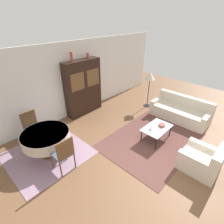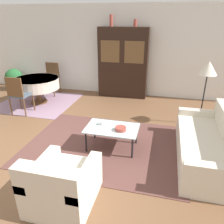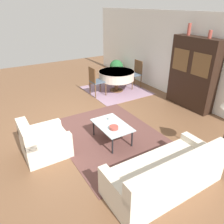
{
  "view_description": "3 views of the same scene",
  "coord_description": "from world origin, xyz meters",
  "px_view_note": "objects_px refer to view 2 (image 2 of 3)",
  "views": [
    {
      "loc": [
        -3.06,
        -1.68,
        3.48
      ],
      "look_at": [
        0.2,
        1.4,
        0.95
      ],
      "focal_mm": 28.0,
      "sensor_mm": 36.0,
      "label": 1
    },
    {
      "loc": [
        1.99,
        -3.15,
        2.34
      ],
      "look_at": [
        1.11,
        0.36,
        0.75
      ],
      "focal_mm": 35.0,
      "sensor_mm": 36.0,
      "label": 2
    },
    {
      "loc": [
        4.77,
        -1.88,
        2.91
      ],
      "look_at": [
        1.11,
        0.36,
        0.75
      ],
      "focal_mm": 35.0,
      "sensor_mm": 36.0,
      "label": 3
    }
  ],
  "objects_px": {
    "vase_short": "(135,23)",
    "display_cabinet": "(123,63)",
    "couch": "(209,146)",
    "coffee_table": "(112,130)",
    "bowl": "(121,129)",
    "cup": "(102,123)",
    "dining_table": "(37,83)",
    "dining_chair_near": "(18,93)",
    "vase_tall": "(111,20)",
    "armchair": "(62,185)",
    "dining_chair_far": "(51,76)",
    "floor_lamp": "(208,71)",
    "potted_plant": "(14,78)"
  },
  "relations": [
    {
      "from": "cup",
      "to": "coffee_table",
      "type": "bearing_deg",
      "value": -19.2
    },
    {
      "from": "dining_chair_far",
      "to": "vase_short",
      "type": "relative_size",
      "value": 4.87
    },
    {
      "from": "dining_chair_near",
      "to": "coffee_table",
      "type": "bearing_deg",
      "value": -20.07
    },
    {
      "from": "armchair",
      "to": "cup",
      "type": "xyz_separation_m",
      "value": [
        0.09,
        1.57,
        0.17
      ]
    },
    {
      "from": "coffee_table",
      "to": "vase_short",
      "type": "distance_m",
      "value": 3.51
    },
    {
      "from": "coffee_table",
      "to": "bowl",
      "type": "xyz_separation_m",
      "value": [
        0.18,
        -0.06,
        0.07
      ]
    },
    {
      "from": "armchair",
      "to": "dining_chair_far",
      "type": "xyz_separation_m",
      "value": [
        -2.36,
        4.17,
        0.28
      ]
    },
    {
      "from": "display_cabinet",
      "to": "armchair",
      "type": "bearing_deg",
      "value": -88.77
    },
    {
      "from": "display_cabinet",
      "to": "vase_short",
      "type": "distance_m",
      "value": 1.18
    },
    {
      "from": "cup",
      "to": "vase_tall",
      "type": "height_order",
      "value": "vase_tall"
    },
    {
      "from": "cup",
      "to": "vase_tall",
      "type": "xyz_separation_m",
      "value": [
        -0.56,
        2.95,
        1.77
      ]
    },
    {
      "from": "dining_table",
      "to": "cup",
      "type": "relative_size",
      "value": 14.84
    },
    {
      "from": "dining_table",
      "to": "potted_plant",
      "type": "distance_m",
      "value": 1.75
    },
    {
      "from": "couch",
      "to": "armchair",
      "type": "height_order",
      "value": "couch"
    },
    {
      "from": "dining_table",
      "to": "dining_chair_near",
      "type": "height_order",
      "value": "dining_chair_near"
    },
    {
      "from": "couch",
      "to": "vase_short",
      "type": "xyz_separation_m",
      "value": [
        -1.81,
        3.02,
        1.88
      ]
    },
    {
      "from": "couch",
      "to": "dining_chair_far",
      "type": "distance_m",
      "value": 5.15
    },
    {
      "from": "dining_chair_far",
      "to": "floor_lamp",
      "type": "xyz_separation_m",
      "value": [
        4.42,
        -1.2,
        0.69
      ]
    },
    {
      "from": "coffee_table",
      "to": "cup",
      "type": "xyz_separation_m",
      "value": [
        -0.22,
        0.08,
        0.08
      ]
    },
    {
      "from": "dining_table",
      "to": "potted_plant",
      "type": "relative_size",
      "value": 1.74
    },
    {
      "from": "coffee_table",
      "to": "bowl",
      "type": "relative_size",
      "value": 4.9
    },
    {
      "from": "coffee_table",
      "to": "dining_table",
      "type": "relative_size",
      "value": 0.78
    },
    {
      "from": "dining_table",
      "to": "floor_lamp",
      "type": "height_order",
      "value": "floor_lamp"
    },
    {
      "from": "vase_tall",
      "to": "potted_plant",
      "type": "bearing_deg",
      "value": -175.48
    },
    {
      "from": "dining_table",
      "to": "vase_short",
      "type": "xyz_separation_m",
      "value": [
        2.59,
        1.2,
        1.59
      ]
    },
    {
      "from": "dining_table",
      "to": "floor_lamp",
      "type": "relative_size",
      "value": 0.85
    },
    {
      "from": "armchair",
      "to": "vase_short",
      "type": "height_order",
      "value": "vase_short"
    },
    {
      "from": "vase_short",
      "to": "floor_lamp",
      "type": "bearing_deg",
      "value": -40.17
    },
    {
      "from": "armchair",
      "to": "display_cabinet",
      "type": "xyz_separation_m",
      "value": [
        -0.1,
        4.52,
        0.74
      ]
    },
    {
      "from": "armchair",
      "to": "vase_short",
      "type": "relative_size",
      "value": 4.45
    },
    {
      "from": "coffee_table",
      "to": "cup",
      "type": "height_order",
      "value": "cup"
    },
    {
      "from": "cup",
      "to": "dining_chair_near",
      "type": "bearing_deg",
      "value": 159.85
    },
    {
      "from": "coffee_table",
      "to": "dining_chair_far",
      "type": "relative_size",
      "value": 1.0
    },
    {
      "from": "floor_lamp",
      "to": "vase_short",
      "type": "bearing_deg",
      "value": 139.83
    },
    {
      "from": "armchair",
      "to": "coffee_table",
      "type": "height_order",
      "value": "armchair"
    },
    {
      "from": "dining_table",
      "to": "couch",
      "type": "bearing_deg",
      "value": -22.49
    },
    {
      "from": "bowl",
      "to": "vase_short",
      "type": "height_order",
      "value": "vase_short"
    },
    {
      "from": "dining_chair_near",
      "to": "bowl",
      "type": "relative_size",
      "value": 4.92
    },
    {
      "from": "vase_tall",
      "to": "floor_lamp",
      "type": "bearing_deg",
      "value": -31.47
    },
    {
      "from": "armchair",
      "to": "dining_chair_near",
      "type": "distance_m",
      "value": 3.43
    },
    {
      "from": "dining_chair_near",
      "to": "dining_table",
      "type": "bearing_deg",
      "value": 90.0
    },
    {
      "from": "armchair",
      "to": "bowl",
      "type": "bearing_deg",
      "value": 71.21
    },
    {
      "from": "display_cabinet",
      "to": "floor_lamp",
      "type": "bearing_deg",
      "value": -35.62
    },
    {
      "from": "vase_short",
      "to": "armchair",
      "type": "bearing_deg",
      "value": -92.9
    },
    {
      "from": "dining_chair_near",
      "to": "vase_tall",
      "type": "bearing_deg",
      "value": 47.27
    },
    {
      "from": "bowl",
      "to": "potted_plant",
      "type": "distance_m",
      "value": 5.16
    },
    {
      "from": "vase_short",
      "to": "display_cabinet",
      "type": "bearing_deg",
      "value": -179.84
    },
    {
      "from": "vase_tall",
      "to": "vase_short",
      "type": "distance_m",
      "value": 0.7
    },
    {
      "from": "armchair",
      "to": "dining_table",
      "type": "bearing_deg",
      "value": 125.43
    },
    {
      "from": "display_cabinet",
      "to": "couch",
      "type": "bearing_deg",
      "value": -54.76
    }
  ]
}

